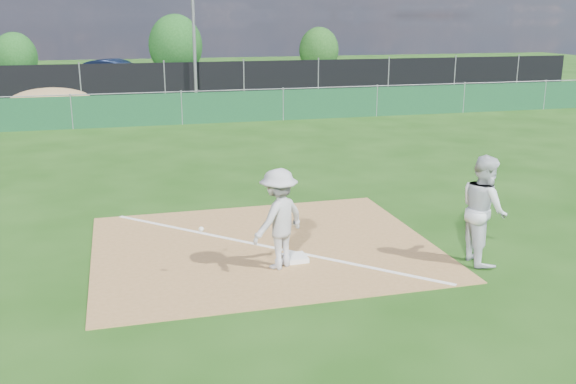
# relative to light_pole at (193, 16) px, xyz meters

# --- Properties ---
(ground) EXTENTS (90.00, 90.00, 0.00)m
(ground) POSITION_rel_light_pole_xyz_m (-1.50, -12.70, -4.00)
(ground) COLOR #173E0D
(ground) RESTS_ON ground
(infield_dirt) EXTENTS (6.00, 5.00, 0.02)m
(infield_dirt) POSITION_rel_light_pole_xyz_m (-1.50, -21.70, -3.99)
(infield_dirt) COLOR olive
(infield_dirt) RESTS_ON ground
(foul_line) EXTENTS (5.01, 5.01, 0.01)m
(foul_line) POSITION_rel_light_pole_xyz_m (-1.50, -21.70, -3.98)
(foul_line) COLOR white
(foul_line) RESTS_ON infield_dirt
(green_fence) EXTENTS (44.00, 0.05, 1.20)m
(green_fence) POSITION_rel_light_pole_xyz_m (-1.50, -7.70, -3.40)
(green_fence) COLOR #113E21
(green_fence) RESTS_ON ground
(dirt_mound) EXTENTS (3.38, 2.60, 1.17)m
(dirt_mound) POSITION_rel_light_pole_xyz_m (-6.50, -4.20, -3.42)
(dirt_mound) COLOR olive
(dirt_mound) RESTS_ON ground
(black_fence) EXTENTS (46.00, 0.04, 1.80)m
(black_fence) POSITION_rel_light_pole_xyz_m (-1.50, 0.30, -3.10)
(black_fence) COLOR black
(black_fence) RESTS_ON ground
(parking_lot) EXTENTS (46.00, 9.00, 0.01)m
(parking_lot) POSITION_rel_light_pole_xyz_m (-1.50, 5.30, -4.00)
(parking_lot) COLOR black
(parking_lot) RESTS_ON ground
(light_pole) EXTENTS (0.16, 0.16, 8.00)m
(light_pole) POSITION_rel_light_pole_xyz_m (0.00, 0.00, 0.00)
(light_pole) COLOR slate
(light_pole) RESTS_ON ground
(first_base) EXTENTS (0.40, 0.40, 0.08)m
(first_base) POSITION_rel_light_pole_xyz_m (-1.14, -22.52, -3.94)
(first_base) COLOR white
(first_base) RESTS_ON infield_dirt
(play_at_first) EXTENTS (1.93, 1.11, 1.66)m
(play_at_first) POSITION_rel_light_pole_xyz_m (-1.48, -22.72, -3.15)
(play_at_first) COLOR silver
(play_at_first) RESTS_ON infield_dirt
(runner) EXTENTS (0.80, 0.97, 1.84)m
(runner) POSITION_rel_light_pole_xyz_m (1.89, -23.32, -3.08)
(runner) COLOR silver
(runner) RESTS_ON ground
(car_left) EXTENTS (4.55, 3.12, 1.44)m
(car_left) POSITION_rel_light_pole_xyz_m (-8.94, 5.29, -3.27)
(car_left) COLOR #B3B5BB
(car_left) RESTS_ON parking_lot
(car_mid) EXTENTS (5.29, 3.64, 1.65)m
(car_mid) POSITION_rel_light_pole_xyz_m (-3.77, 5.70, -3.16)
(car_mid) COLOR black
(car_mid) RESTS_ON parking_lot
(car_right) EXTENTS (5.11, 3.22, 1.38)m
(car_right) POSITION_rel_light_pole_xyz_m (1.90, 4.28, -3.30)
(car_right) COLOR black
(car_right) RESTS_ON parking_lot
(tree_left) EXTENTS (2.61, 2.61, 3.09)m
(tree_left) POSITION_rel_light_pole_xyz_m (-9.64, 10.29, -2.41)
(tree_left) COLOR #382316
(tree_left) RESTS_ON ground
(tree_mid) EXTENTS (3.50, 3.50, 4.15)m
(tree_mid) POSITION_rel_light_pole_xyz_m (0.13, 11.19, -1.86)
(tree_mid) COLOR #382316
(tree_mid) RESTS_ON ground
(tree_right) EXTENTS (2.77, 2.77, 3.28)m
(tree_right) POSITION_rel_light_pole_xyz_m (10.13, 11.63, -2.31)
(tree_right) COLOR #382316
(tree_right) RESTS_ON ground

